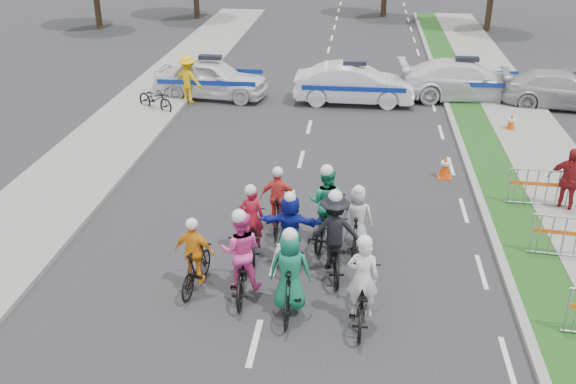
# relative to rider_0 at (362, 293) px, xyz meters

# --- Properties ---
(ground) EXTENTS (90.00, 90.00, 0.00)m
(ground) POSITION_rel_rider_0_xyz_m (-1.95, -0.91, -0.65)
(ground) COLOR #28282B
(ground) RESTS_ON ground
(curb_right) EXTENTS (0.20, 60.00, 0.12)m
(curb_right) POSITION_rel_rider_0_xyz_m (3.15, 4.09, -0.59)
(curb_right) COLOR gray
(curb_right) RESTS_ON ground
(grass_strip) EXTENTS (1.20, 60.00, 0.11)m
(grass_strip) POSITION_rel_rider_0_xyz_m (3.85, 4.09, -0.59)
(grass_strip) COLOR #1A4D18
(grass_strip) RESTS_ON ground
(sidewalk_left) EXTENTS (3.00, 60.00, 0.13)m
(sidewalk_left) POSITION_rel_rider_0_xyz_m (-8.45, 4.09, -0.58)
(sidewalk_left) COLOR gray
(sidewalk_left) RESTS_ON ground
(rider_0) EXTENTS (0.73, 1.95, 1.97)m
(rider_0) POSITION_rel_rider_0_xyz_m (0.00, 0.00, 0.00)
(rider_0) COLOR black
(rider_0) RESTS_ON ground
(rider_1) EXTENTS (0.83, 1.87, 1.96)m
(rider_1) POSITION_rel_rider_0_xyz_m (-1.40, 0.12, 0.11)
(rider_1) COLOR black
(rider_1) RESTS_ON ground
(rider_2) EXTENTS (0.88, 2.00, 1.99)m
(rider_2) POSITION_rel_rider_0_xyz_m (-2.47, 0.70, 0.09)
(rider_2) COLOR black
(rider_2) RESTS_ON ground
(rider_3) EXTENTS (0.90, 1.68, 1.71)m
(rider_3) POSITION_rel_rider_0_xyz_m (-3.45, 0.74, 0.02)
(rider_3) COLOR black
(rider_3) RESTS_ON ground
(rider_4) EXTENTS (1.21, 2.08, 2.05)m
(rider_4) POSITION_rel_rider_0_xyz_m (-0.62, 1.69, 0.14)
(rider_4) COLOR black
(rider_4) RESTS_ON ground
(rider_5) EXTENTS (1.45, 1.74, 1.81)m
(rider_5) POSITION_rel_rider_0_xyz_m (-1.61, 1.99, 0.12)
(rider_5) COLOR black
(rider_5) RESTS_ON ground
(rider_6) EXTENTS (0.92, 1.83, 1.78)m
(rider_6) POSITION_rel_rider_0_xyz_m (-2.52, 2.33, -0.06)
(rider_6) COLOR black
(rider_6) RESTS_ON ground
(rider_7) EXTENTS (0.75, 1.67, 1.72)m
(rider_7) POSITION_rel_rider_0_xyz_m (-0.15, 2.70, 0.03)
(rider_7) COLOR black
(rider_7) RESTS_ON ground
(rider_8) EXTENTS (1.04, 2.06, 2.01)m
(rider_8) POSITION_rel_rider_0_xyz_m (-0.89, 3.10, 0.09)
(rider_8) COLOR black
(rider_8) RESTS_ON ground
(rider_9) EXTENTS (0.89, 1.67, 1.76)m
(rider_9) POSITION_rel_rider_0_xyz_m (-2.06, 3.44, 0.03)
(rider_9) COLOR black
(rider_9) RESTS_ON ground
(police_car_0) EXTENTS (4.72, 2.35, 1.54)m
(police_car_0) POSITION_rel_rider_0_xyz_m (-6.17, 14.26, 0.12)
(police_car_0) COLOR white
(police_car_0) RESTS_ON ground
(police_car_1) EXTENTS (4.62, 1.61, 1.52)m
(police_car_1) POSITION_rel_rider_0_xyz_m (-0.47, 14.11, 0.11)
(police_car_1) COLOR white
(police_car_1) RESTS_ON ground
(police_car_2) EXTENTS (5.44, 2.56, 1.53)m
(police_car_2) POSITION_rel_rider_0_xyz_m (3.90, 15.20, 0.12)
(police_car_2) COLOR white
(police_car_2) RESTS_ON ground
(civilian_sedan) EXTENTS (4.85, 2.41, 1.36)m
(civilian_sedan) POSITION_rel_rider_0_xyz_m (7.51, 14.54, 0.03)
(civilian_sedan) COLOR #B2B2B7
(civilian_sedan) RESTS_ON ground
(spectator_2) EXTENTS (1.13, 0.94, 1.81)m
(spectator_2) POSITION_rel_rider_0_xyz_m (5.20, 5.28, 0.25)
(spectator_2) COLOR maroon
(spectator_2) RESTS_ON ground
(marshal_hiviz) EXTENTS (1.35, 1.03, 1.85)m
(marshal_hiviz) POSITION_rel_rider_0_xyz_m (-6.91, 13.46, 0.28)
(marshal_hiviz) COLOR yellow
(marshal_hiviz) RESTS_ON ground
(barrier_1) EXTENTS (2.04, 0.71, 1.12)m
(barrier_1) POSITION_rel_rider_0_xyz_m (4.75, 2.77, -0.09)
(barrier_1) COLOR #A5A8AD
(barrier_1) RESTS_ON ground
(barrier_2) EXTENTS (2.02, 0.59, 1.12)m
(barrier_2) POSITION_rel_rider_0_xyz_m (4.75, 5.42, -0.09)
(barrier_2) COLOR #A5A8AD
(barrier_2) RESTS_ON ground
(cone_0) EXTENTS (0.40, 0.40, 0.70)m
(cone_0) POSITION_rel_rider_0_xyz_m (2.36, 7.20, -0.31)
(cone_0) COLOR #F24C0C
(cone_0) RESTS_ON ground
(cone_1) EXTENTS (0.40, 0.40, 0.70)m
(cone_1) POSITION_rel_rider_0_xyz_m (5.02, 11.37, -0.31)
(cone_1) COLOR #F24C0C
(cone_1) RESTS_ON ground
(parked_bike) EXTENTS (1.86, 1.47, 0.94)m
(parked_bike) POSITION_rel_rider_0_xyz_m (-7.90, 12.25, -0.18)
(parked_bike) COLOR black
(parked_bike) RESTS_ON ground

